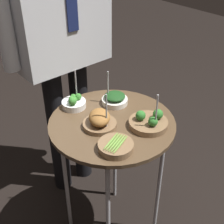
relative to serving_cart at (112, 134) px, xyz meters
name	(u,v)px	position (x,y,z in m)	size (l,w,h in m)	color
serving_cart	(112,134)	(0.00, 0.00, 0.00)	(0.56, 0.56, 0.75)	brown
bowl_roast_center	(100,120)	(-0.06, 0.01, 0.10)	(0.15, 0.15, 0.18)	brown
bowl_broccoli_far_rim	(149,122)	(0.10, -0.13, 0.09)	(0.17, 0.17, 0.18)	brown
bowl_asparagus_front_right	(116,146)	(-0.11, -0.15, 0.09)	(0.14, 0.14, 0.04)	brown
bowl_spinach_back_left	(115,99)	(0.11, 0.11, 0.10)	(0.12, 0.12, 0.16)	silver
bowl_broccoli_back_right	(74,102)	(-0.06, 0.21, 0.10)	(0.11, 0.11, 0.18)	white
waiter_figure	(59,18)	(0.06, 0.46, 0.41)	(0.63, 0.24, 1.72)	black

